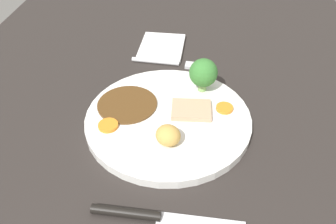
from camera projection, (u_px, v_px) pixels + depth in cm
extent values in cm
cube|color=#2B2623|center=(160.00, 130.00, 54.48)|extent=(120.00, 84.00, 3.60)
cylinder|color=white|center=(168.00, 120.00, 52.51)|extent=(25.99, 25.99, 1.40)
cylinder|color=#563819|center=(127.00, 104.00, 54.24)|extent=(9.73, 9.73, 0.30)
cube|color=tan|center=(191.00, 110.00, 52.73)|extent=(5.04, 6.37, 0.80)
ellipsoid|color=tan|center=(168.00, 135.00, 46.88)|extent=(4.87, 4.94, 2.88)
cylinder|color=orange|center=(108.00, 125.00, 50.19)|extent=(3.03, 3.03, 0.51)
cylinder|color=orange|center=(225.00, 108.00, 53.29)|extent=(2.73, 2.73, 0.53)
cylinder|color=#8CB766|center=(202.00, 86.00, 56.83)|extent=(1.40, 1.40, 1.85)
sphere|color=#387A33|center=(203.00, 73.00, 55.15)|extent=(4.77, 4.77, 4.77)
cylinder|color=silver|center=(155.00, 61.00, 66.26)|extent=(1.72, 9.54, 0.90)
cube|color=silver|center=(197.00, 66.00, 65.23)|extent=(2.38, 4.66, 0.60)
cylinder|color=black|center=(126.00, 213.00, 40.00)|extent=(1.56, 8.54, 1.20)
cube|color=silver|center=(201.00, 224.00, 39.33)|extent=(2.14, 10.56, 0.40)
cube|color=white|center=(162.00, 47.00, 70.77)|extent=(11.34, 9.42, 0.80)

